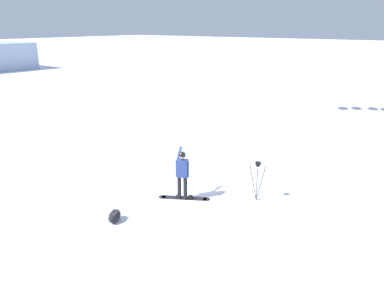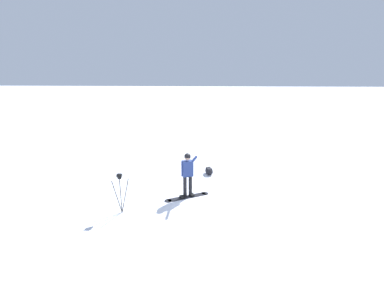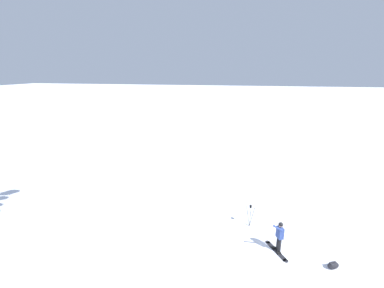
% 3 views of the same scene
% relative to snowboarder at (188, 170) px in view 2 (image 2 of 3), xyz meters
% --- Properties ---
extents(ground_plane, '(300.00, 300.00, 0.00)m').
position_rel_snowboarder_xyz_m(ground_plane, '(0.26, 0.56, -1.10)').
color(ground_plane, white).
extents(snowboarder, '(0.64, 0.66, 1.82)m').
position_rel_snowboarder_xyz_m(snowboarder, '(0.00, 0.00, 0.00)').
color(snowboarder, black).
rests_on(snowboarder, ground_plane).
extents(snowboard, '(1.06, 1.63, 0.10)m').
position_rel_snowboarder_xyz_m(snowboard, '(0.08, -0.02, -1.08)').
color(snowboard, black).
rests_on(snowboard, ground_plane).
extents(gear_bag_large, '(0.68, 0.55, 0.34)m').
position_rel_snowboarder_xyz_m(gear_bag_large, '(-2.52, 0.73, -0.93)').
color(gear_bag_large, black).
rests_on(gear_bag_large, ground_plane).
extents(camera_tripod, '(0.54, 0.51, 1.44)m').
position_rel_snowboarder_xyz_m(camera_tripod, '(1.50, -2.13, -0.08)').
color(camera_tripod, '#262628').
rests_on(camera_tripod, ground_plane).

